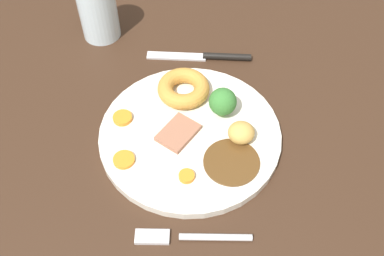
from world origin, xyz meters
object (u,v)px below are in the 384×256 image
yorkshire_pudding (184,88)px  carrot_coin_side (183,176)px  meat_slice_main (178,133)px  water_glass (98,11)px  dinner_plate (192,135)px  broccoli_floret (223,102)px  fork (189,237)px  carrot_coin_front (124,160)px  roast_potato_left (241,133)px  carrot_coin_back (122,118)px  knife (208,57)px

yorkshire_pudding → carrot_coin_side: (-15.85, -0.99, -0.91)cm
meat_slice_main → water_glass: bearing=33.9°
dinner_plate → broccoli_floret: 6.86cm
yorkshire_pudding → fork: bearing=-174.4°
carrot_coin_front → roast_potato_left: bearing=-73.9°
carrot_coin_back → carrot_coin_side: same height
carrot_coin_back → roast_potato_left: bearing=-98.8°
fork → knife: 34.33cm
dinner_plate → meat_slice_main: meat_slice_main is taller
dinner_plate → water_glass: water_glass is taller
carrot_coin_back → broccoli_floret: 15.61cm
dinner_plate → knife: (17.84, -1.89, -0.25)cm
broccoli_floret → water_glass: size_ratio=0.47×
dinner_plate → meat_slice_main: size_ratio=4.53×
carrot_coin_front → fork: bearing=-136.8°
meat_slice_main → roast_potato_left: (-0.34, -9.34, 1.14)cm
carrot_coin_side → fork: 8.64cm
knife → dinner_plate: bearing=84.1°
carrot_coin_back → fork: carrot_coin_back is taller
dinner_plate → carrot_coin_side: 8.15cm
broccoli_floret → water_glass: bearing=49.3°
meat_slice_main → broccoli_floret: broccoli_floret is taller
carrot_coin_back → yorkshire_pudding: bearing=-57.0°
carrot_coin_front → carrot_coin_side: carrot_coin_side is taller
roast_potato_left → broccoli_floret: size_ratio=0.81×
broccoli_floret → knife: (13.85, 2.56, -3.61)cm
carrot_coin_front → knife: 26.21cm
fork → water_glass: size_ratio=1.47×
dinner_plate → roast_potato_left: 7.69cm
fork → broccoli_floret: bearing=-103.1°
carrot_coin_front → carrot_coin_side: (-2.30, -8.68, 0.06)cm
meat_slice_main → fork: 16.19cm
yorkshire_pudding → dinner_plate: bearing=-167.1°
broccoli_floret → carrot_coin_front: bearing=125.0°
fork → yorkshire_pudding: bearing=-86.8°
roast_potato_left → knife: (18.73, 5.41, -2.49)cm
roast_potato_left → water_glass: (24.28, 25.40, 2.25)cm
dinner_plate → meat_slice_main: 2.38cm
fork → carrot_coin_back: bearing=-60.5°
carrot_coin_side → knife: 26.05cm
fork → carrot_coin_front: bearing=-49.2°
knife → roast_potato_left: bearing=106.2°
carrot_coin_side → water_glass: water_glass is taller
water_glass → yorkshire_pudding: bearing=-133.7°
dinner_plate → fork: 16.48cm
meat_slice_main → broccoli_floret: size_ratio=1.25×
carrot_coin_front → broccoli_floret: (9.74, -13.92, 2.39)cm
dinner_plate → carrot_coin_back: (1.92, 10.85, 1.04)cm
dinner_plate → carrot_coin_side: carrot_coin_side is taller
carrot_coin_side → water_glass: bearing=28.8°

